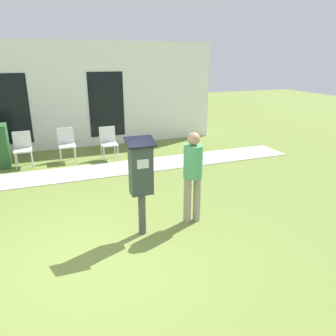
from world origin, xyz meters
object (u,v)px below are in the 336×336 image
(parking_meter, at_px, (141,174))
(outdoor_chair_right, at_px, (108,140))
(outdoor_chair_left, at_px, (23,146))
(outdoor_chair_middle, at_px, (66,142))
(person_standing, at_px, (193,171))

(parking_meter, relative_size, outdoor_chair_right, 1.77)
(outdoor_chair_left, relative_size, outdoor_chair_right, 1.00)
(outdoor_chair_middle, height_order, outdoor_chair_right, same)
(person_standing, bearing_deg, outdoor_chair_left, 99.16)
(person_standing, distance_m, outdoor_chair_left, 5.23)
(outdoor_chair_middle, bearing_deg, parking_meter, -68.24)
(outdoor_chair_left, bearing_deg, outdoor_chair_middle, -13.67)
(outdoor_chair_middle, distance_m, outdoor_chair_right, 1.13)
(parking_meter, distance_m, outdoor_chair_right, 4.34)
(parking_meter, distance_m, outdoor_chair_left, 4.89)
(person_standing, xyz_separation_m, outdoor_chair_left, (-2.79, 4.40, -0.40))
(outdoor_chair_middle, bearing_deg, person_standing, -57.06)
(outdoor_chair_left, relative_size, outdoor_chair_middle, 1.00)
(person_standing, xyz_separation_m, outdoor_chair_right, (-0.59, 4.21, -0.40))
(parking_meter, bearing_deg, outdoor_chair_right, 85.56)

